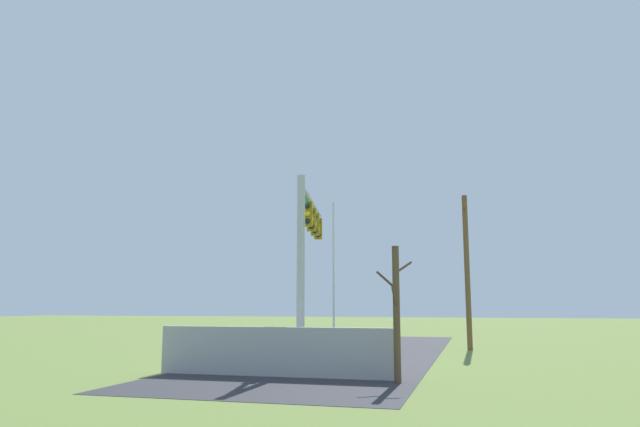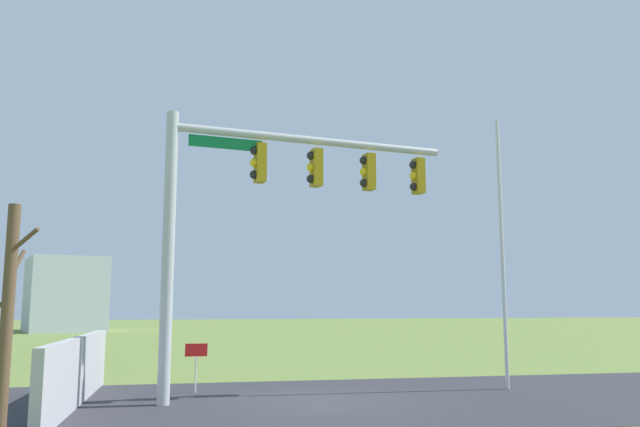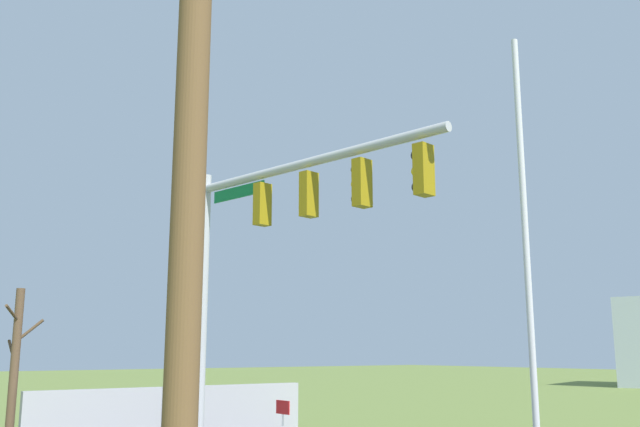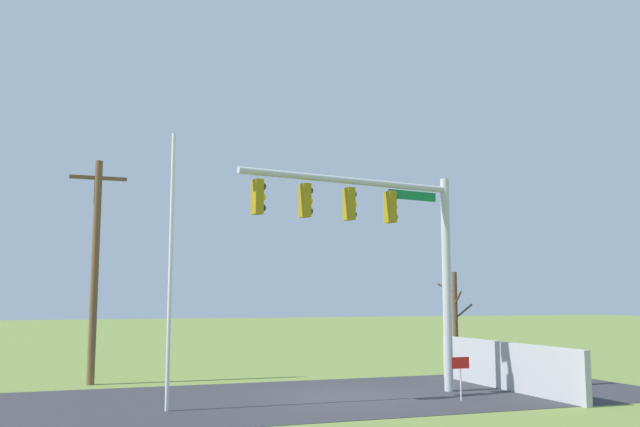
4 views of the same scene
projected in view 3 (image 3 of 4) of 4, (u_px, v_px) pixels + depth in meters
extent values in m
cube|color=#A8A8AD|center=(175.00, 416.00, 17.90)|extent=(0.20, 7.55, 1.49)
cylinder|color=#B2B5BA|center=(202.00, 311.00, 16.74)|extent=(0.28, 0.28, 6.69)
cylinder|color=#B2B5BA|center=(307.00, 163.00, 14.90)|extent=(7.07, 1.42, 0.20)
cube|color=#0F7238|center=(238.00, 192.00, 16.39)|extent=(1.78, 0.34, 0.28)
cube|color=#937A0F|center=(262.00, 204.00, 15.73)|extent=(0.30, 0.40, 0.96)
sphere|color=black|center=(258.00, 193.00, 15.89)|extent=(0.22, 0.22, 0.22)
sphere|color=yellow|center=(258.00, 205.00, 15.83)|extent=(0.22, 0.22, 0.22)
sphere|color=black|center=(258.00, 218.00, 15.77)|extent=(0.22, 0.22, 0.22)
cube|color=#937A0F|center=(309.00, 194.00, 14.73)|extent=(0.30, 0.40, 0.96)
sphere|color=black|center=(304.00, 182.00, 14.89)|extent=(0.22, 0.22, 0.22)
sphere|color=yellow|center=(304.00, 196.00, 14.83)|extent=(0.22, 0.22, 0.22)
sphere|color=black|center=(304.00, 209.00, 14.77)|extent=(0.22, 0.22, 0.22)
cube|color=#937A0F|center=(362.00, 183.00, 13.73)|extent=(0.30, 0.40, 0.96)
sphere|color=black|center=(356.00, 170.00, 13.89)|extent=(0.22, 0.22, 0.22)
sphere|color=yellow|center=(356.00, 184.00, 13.83)|extent=(0.22, 0.22, 0.22)
sphere|color=black|center=(356.00, 199.00, 13.77)|extent=(0.22, 0.22, 0.22)
cube|color=#937A0F|center=(424.00, 170.00, 12.72)|extent=(0.30, 0.40, 0.96)
sphere|color=black|center=(417.00, 156.00, 12.88)|extent=(0.22, 0.22, 0.22)
sphere|color=yellow|center=(417.00, 171.00, 12.82)|extent=(0.22, 0.22, 0.22)
sphere|color=black|center=(417.00, 187.00, 12.77)|extent=(0.22, 0.22, 0.22)
cylinder|color=silver|center=(527.00, 267.00, 10.44)|extent=(0.10, 0.10, 7.27)
cylinder|color=brown|center=(190.00, 164.00, 5.38)|extent=(0.26, 0.26, 7.61)
cylinder|color=brown|center=(14.00, 371.00, 16.26)|extent=(0.20, 0.20, 3.86)
cylinder|color=brown|center=(12.00, 352.00, 16.64)|extent=(0.78, 0.07, 0.57)
cylinder|color=brown|center=(12.00, 313.00, 16.21)|extent=(0.54, 0.47, 0.39)
cylinder|color=brown|center=(30.00, 330.00, 16.59)|extent=(0.12, 0.61, 0.55)
cube|color=red|center=(283.00, 407.00, 16.85)|extent=(0.56, 0.02, 0.32)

